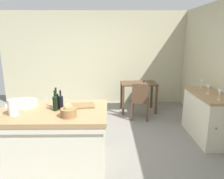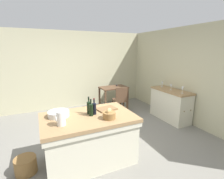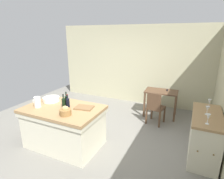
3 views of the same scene
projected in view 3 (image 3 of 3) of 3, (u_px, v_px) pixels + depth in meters
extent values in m
plane|color=slate|center=(95.00, 136.00, 4.27)|extent=(6.76, 6.76, 0.00)
cube|color=#B7B28E|center=(132.00, 65.00, 6.14)|extent=(5.32, 0.12, 2.60)
cube|color=#99754C|center=(63.00, 109.00, 3.69)|extent=(1.58, 1.02, 0.06)
cube|color=beige|center=(63.00, 112.00, 3.71)|extent=(1.56, 1.00, 0.08)
cube|color=beige|center=(64.00, 128.00, 3.82)|extent=(1.50, 0.94, 0.81)
cube|color=#99754C|center=(208.00, 116.00, 3.33)|extent=(0.52, 1.21, 0.04)
cube|color=beige|center=(204.00, 137.00, 3.46)|extent=(0.49, 1.18, 0.84)
sphere|color=brown|center=(197.00, 151.00, 2.96)|extent=(0.03, 0.03, 0.03)
sphere|color=brown|center=(214.00, 155.00, 2.87)|extent=(0.03, 0.03, 0.03)
cube|color=#513826|center=(161.00, 91.00, 5.12)|extent=(0.92, 0.60, 0.04)
cube|color=#513826|center=(144.00, 105.00, 5.17)|extent=(0.05, 0.05, 0.73)
cube|color=#513826|center=(175.00, 109.00, 4.87)|extent=(0.05, 0.05, 0.73)
cube|color=#513826|center=(148.00, 99.00, 5.60)|extent=(0.05, 0.05, 0.73)
cube|color=#513826|center=(176.00, 103.00, 5.30)|extent=(0.05, 0.05, 0.73)
cylinder|color=black|center=(167.00, 90.00, 5.10)|extent=(0.04, 0.04, 0.05)
cube|color=#513826|center=(156.00, 108.00, 4.77)|extent=(0.46, 0.46, 0.04)
cube|color=#513826|center=(154.00, 101.00, 4.56)|extent=(0.36, 0.10, 0.42)
cube|color=#513826|center=(164.00, 115.00, 4.88)|extent=(0.05, 0.05, 0.42)
cube|color=#513826|center=(152.00, 112.00, 5.08)|extent=(0.05, 0.05, 0.42)
cube|color=#513826|center=(159.00, 120.00, 4.60)|extent=(0.05, 0.05, 0.42)
cube|color=#513826|center=(146.00, 116.00, 4.79)|extent=(0.05, 0.05, 0.42)
cylinder|color=silver|center=(37.00, 102.00, 3.68)|extent=(0.13, 0.13, 0.22)
cone|color=silver|center=(39.00, 97.00, 3.62)|extent=(0.07, 0.04, 0.06)
torus|color=silver|center=(35.00, 101.00, 3.71)|extent=(0.02, 0.10, 0.10)
cylinder|color=silver|center=(51.00, 99.00, 4.02)|extent=(0.36, 0.36, 0.09)
cylinder|color=olive|center=(65.00, 112.00, 3.33)|extent=(0.21, 0.21, 0.11)
ellipsoid|color=tan|center=(65.00, 108.00, 3.31)|extent=(0.13, 0.12, 0.10)
cube|color=brown|center=(84.00, 107.00, 3.66)|extent=(0.39, 0.31, 0.02)
cylinder|color=black|center=(68.00, 103.00, 3.63)|extent=(0.07, 0.07, 0.20)
cone|color=black|center=(67.00, 98.00, 3.60)|extent=(0.07, 0.07, 0.02)
cylinder|color=black|center=(67.00, 96.00, 3.58)|extent=(0.03, 0.03, 0.07)
cylinder|color=maroon|center=(67.00, 95.00, 3.58)|extent=(0.03, 0.03, 0.01)
cylinder|color=black|center=(67.00, 102.00, 3.71)|extent=(0.07, 0.07, 0.21)
cone|color=black|center=(66.00, 96.00, 3.68)|extent=(0.07, 0.07, 0.03)
cylinder|color=black|center=(66.00, 94.00, 3.66)|extent=(0.03, 0.03, 0.08)
cylinder|color=black|center=(66.00, 92.00, 3.65)|extent=(0.03, 0.03, 0.01)
cylinder|color=black|center=(64.00, 104.00, 3.62)|extent=(0.07, 0.07, 0.20)
cone|color=black|center=(63.00, 98.00, 3.59)|extent=(0.07, 0.07, 0.02)
cylinder|color=black|center=(63.00, 96.00, 3.58)|extent=(0.03, 0.03, 0.07)
cylinder|color=black|center=(63.00, 95.00, 3.57)|extent=(0.03, 0.03, 0.01)
cylinder|color=white|center=(207.00, 124.00, 2.98)|extent=(0.06, 0.06, 0.00)
cylinder|color=white|center=(207.00, 122.00, 2.97)|extent=(0.01, 0.01, 0.07)
cone|color=white|center=(208.00, 117.00, 2.95)|extent=(0.07, 0.07, 0.10)
cylinder|color=white|center=(206.00, 114.00, 3.33)|extent=(0.06, 0.06, 0.00)
cylinder|color=white|center=(207.00, 113.00, 3.32)|extent=(0.01, 0.01, 0.06)
cone|color=white|center=(207.00, 109.00, 3.30)|extent=(0.07, 0.07, 0.09)
cylinder|color=white|center=(209.00, 107.00, 3.68)|extent=(0.06, 0.06, 0.00)
cylinder|color=white|center=(209.00, 105.00, 3.67)|extent=(0.01, 0.01, 0.07)
cone|color=white|center=(209.00, 101.00, 3.65)|extent=(0.07, 0.07, 0.09)
cylinder|color=olive|center=(34.00, 127.00, 4.42)|extent=(0.34, 0.34, 0.27)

